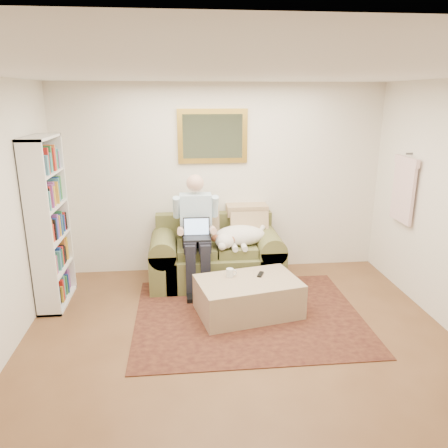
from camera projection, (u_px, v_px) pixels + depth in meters
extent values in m
cube|color=brown|center=(247.00, 369.00, 4.04)|extent=(4.50, 5.00, 0.01)
cube|color=white|center=(252.00, 72.00, 3.29)|extent=(4.50, 5.00, 0.01)
cube|color=white|center=(221.00, 180.00, 6.05)|extent=(4.50, 0.01, 2.60)
cube|color=black|center=(248.00, 315.00, 5.01)|extent=(2.56, 2.05, 0.01)
cube|color=brown|center=(216.00, 267.00, 5.86)|extent=(1.32, 0.85, 0.43)
cube|color=brown|center=(214.00, 228.00, 6.09)|extent=(1.60, 0.18, 0.44)
cube|color=brown|center=(164.00, 265.00, 5.78)|extent=(0.35, 0.85, 0.88)
cube|color=brown|center=(267.00, 261.00, 5.91)|extent=(0.35, 0.85, 0.88)
cube|color=brown|center=(197.00, 249.00, 5.71)|extent=(0.50, 0.57, 0.12)
cube|color=brown|center=(236.00, 248.00, 5.76)|extent=(0.50, 0.57, 0.12)
cube|color=black|center=(197.00, 238.00, 5.46)|extent=(0.34, 0.24, 0.02)
cube|color=black|center=(196.00, 226.00, 5.54)|extent=(0.34, 0.06, 0.23)
cube|color=#99BFF2|center=(197.00, 227.00, 5.53)|extent=(0.31, 0.05, 0.20)
cube|color=tan|center=(248.00, 297.00, 5.01)|extent=(1.26, 0.94, 0.41)
cylinder|color=white|center=(230.00, 273.00, 5.03)|extent=(0.08, 0.08, 0.10)
cube|color=black|center=(260.00, 274.00, 5.09)|extent=(0.11, 0.16, 0.02)
cube|color=gold|center=(213.00, 136.00, 5.84)|extent=(0.94, 0.04, 0.72)
cube|color=gray|center=(213.00, 136.00, 5.82)|extent=(0.80, 0.01, 0.58)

